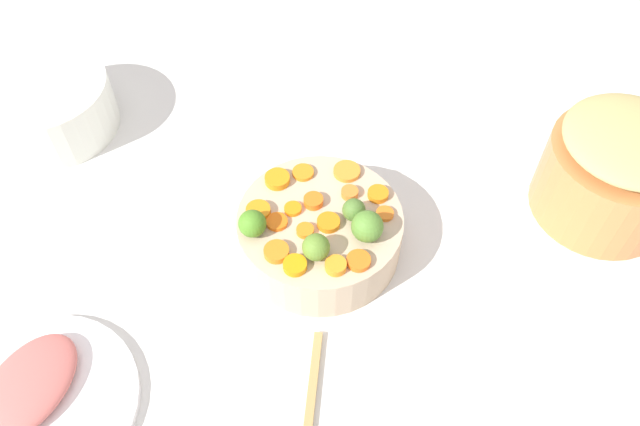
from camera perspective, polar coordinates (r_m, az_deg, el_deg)
name	(u,v)px	position (r m, az deg, el deg)	size (l,w,h in m)	color
tabletop	(347,260)	(0.93, 2.43, -4.28)	(2.40, 2.40, 0.02)	silver
serving_bowl_carrots	(320,233)	(0.90, 0.00, -1.82)	(0.23, 0.23, 0.07)	#C3AB8C
metal_pot	(610,179)	(1.02, 24.79, 2.78)	(0.21, 0.21, 0.12)	#C77B43
stuffing_mound	(632,140)	(0.97, 26.41, 5.93)	(0.19, 0.19, 0.04)	tan
carrot_slice_0	(305,230)	(0.85, -1.36, -1.59)	(0.02, 0.02, 0.01)	orange
carrot_slice_1	(313,201)	(0.88, -0.60, 1.10)	(0.03, 0.03, 0.01)	orange
carrot_slice_2	(347,171)	(0.92, 2.45, 3.80)	(0.04, 0.04, 0.01)	orange
carrot_slice_3	(384,213)	(0.87, 5.85, 0.02)	(0.02, 0.02, 0.01)	orange
carrot_slice_4	(336,266)	(0.82, 1.43, -4.79)	(0.03, 0.03, 0.01)	orange
carrot_slice_5	(277,179)	(0.91, -3.89, 3.08)	(0.04, 0.04, 0.01)	orange
carrot_slice_6	(277,252)	(0.83, -3.96, -3.52)	(0.03, 0.03, 0.01)	orange
carrot_slice_7	(350,193)	(0.89, 2.70, 1.84)	(0.02, 0.02, 0.01)	orange
carrot_slice_8	(328,223)	(0.86, 0.77, -0.87)	(0.03, 0.03, 0.01)	orange
carrot_slice_9	(359,261)	(0.82, 3.51, -4.34)	(0.03, 0.03, 0.01)	orange
carrot_slice_10	(295,265)	(0.82, -2.28, -4.75)	(0.03, 0.03, 0.01)	orange
carrot_slice_11	(293,209)	(0.87, -2.47, 0.39)	(0.02, 0.02, 0.01)	orange
carrot_slice_12	(378,194)	(0.89, 5.28, 1.72)	(0.03, 0.03, 0.01)	orange
carrot_slice_13	(277,222)	(0.86, -3.93, -0.80)	(0.03, 0.03, 0.01)	orange
carrot_slice_14	(258,211)	(0.87, -5.61, 0.17)	(0.03, 0.03, 0.01)	orange
carrot_slice_15	(303,173)	(0.92, -1.54, 3.69)	(0.03, 0.03, 0.01)	orange
brussels_sprout_0	(252,223)	(0.84, -6.15, -0.95)	(0.04, 0.04, 0.04)	#4B8524
brussels_sprout_1	(354,210)	(0.86, 3.08, 0.28)	(0.03, 0.03, 0.03)	#4B712D
brussels_sprout_2	(316,247)	(0.82, -0.37, -3.11)	(0.04, 0.04, 0.04)	olive
brussels_sprout_3	(367,226)	(0.83, 4.30, -1.22)	(0.04, 0.04, 0.04)	#538430
casserole_dish	(48,106)	(1.15, -23.44, 8.86)	(0.22, 0.22, 0.09)	white
ham_plate	(39,406)	(0.88, -24.08, -15.63)	(0.24, 0.24, 0.01)	white
ham_slice_main	(28,386)	(0.87, -24.94, -14.00)	(0.15, 0.10, 0.03)	#CA665F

